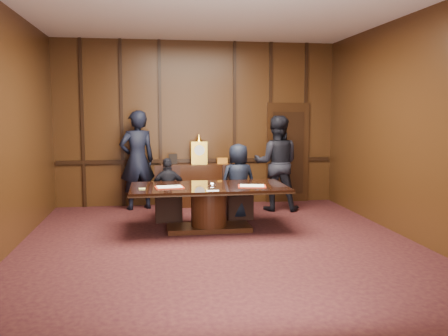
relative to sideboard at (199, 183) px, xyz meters
name	(u,v)px	position (x,y,z in m)	size (l,w,h in m)	color
room	(224,130)	(0.07, -3.12, 1.24)	(7.00, 7.04, 3.50)	black
sideboard	(199,183)	(0.00, 0.00, 0.00)	(1.60, 0.45, 1.54)	black
conference_table	(209,200)	(-0.05, -2.16, 0.02)	(2.62, 1.32, 0.76)	black
folder_left	(169,187)	(-0.71, -2.26, 0.28)	(0.49, 0.37, 0.02)	#AC240F
folder_right	(252,186)	(0.65, -2.35, 0.28)	(0.51, 0.41, 0.02)	#AC240F
inkstand	(212,187)	(-0.05, -2.61, 0.33)	(0.20, 0.14, 0.12)	white
notepad	(142,189)	(-1.15, -2.35, 0.28)	(0.10, 0.07, 0.01)	#E3E46F
chair_left	(168,204)	(-0.70, -1.28, -0.19)	(0.49, 0.49, 0.99)	black
chair_right	(237,202)	(0.60, -1.28, -0.19)	(0.53, 0.53, 0.99)	black
signatory_left	(168,190)	(-0.70, -1.36, 0.10)	(0.68, 0.28, 1.16)	black
signatory_right	(238,181)	(0.60, -1.36, 0.22)	(0.69, 0.45, 1.41)	black
witness_left	(137,160)	(-1.29, -0.16, 0.53)	(0.74, 0.49, 2.03)	black
witness_right	(276,163)	(1.51, -0.69, 0.48)	(0.93, 0.73, 1.92)	black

